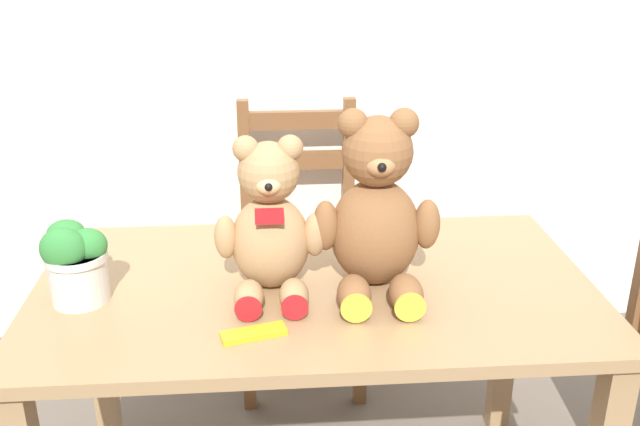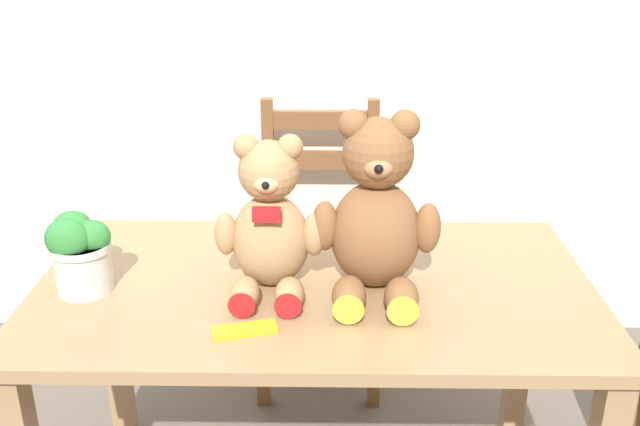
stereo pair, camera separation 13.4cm
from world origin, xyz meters
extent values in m
cube|color=#9E7A51|center=(0.00, 0.37, 0.69)|extent=(1.29, 0.73, 0.03)
cube|color=#9E7A51|center=(-0.60, 0.68, 0.34)|extent=(0.06, 0.06, 0.67)
cube|color=#9E7A51|center=(0.60, 0.68, 0.34)|extent=(0.06, 0.06, 0.67)
cube|color=brown|center=(0.00, 1.04, 0.44)|extent=(0.40, 0.45, 0.03)
cube|color=brown|center=(0.18, 0.84, 0.21)|extent=(0.04, 0.04, 0.42)
cube|color=brown|center=(-0.18, 0.84, 0.21)|extent=(0.04, 0.04, 0.42)
cube|color=brown|center=(0.18, 1.25, 0.47)|extent=(0.04, 0.04, 0.93)
cube|color=brown|center=(-0.18, 1.25, 0.47)|extent=(0.04, 0.04, 0.93)
cube|color=brown|center=(0.00, 1.25, 0.86)|extent=(0.32, 0.03, 0.06)
cube|color=brown|center=(0.00, 1.25, 0.71)|extent=(0.32, 0.03, 0.06)
cube|color=brown|center=(0.86, 0.46, 0.47)|extent=(0.04, 0.04, 0.95)
ellipsoid|color=tan|center=(-0.10, 0.36, 0.81)|extent=(0.18, 0.15, 0.22)
sphere|color=tan|center=(-0.10, 0.36, 0.98)|extent=(0.14, 0.14, 0.14)
sphere|color=tan|center=(-0.05, 0.36, 1.03)|extent=(0.06, 0.06, 0.06)
sphere|color=tan|center=(-0.15, 0.36, 1.03)|extent=(0.06, 0.06, 0.06)
ellipsoid|color=#E5B279|center=(-0.10, 0.31, 0.97)|extent=(0.06, 0.05, 0.04)
sphere|color=black|center=(-0.10, 0.28, 0.97)|extent=(0.02, 0.02, 0.02)
ellipsoid|color=tan|center=(0.00, 0.34, 0.83)|extent=(0.05, 0.05, 0.10)
ellipsoid|color=tan|center=(-0.20, 0.34, 0.83)|extent=(0.05, 0.05, 0.10)
ellipsoid|color=tan|center=(-0.05, 0.25, 0.73)|extent=(0.07, 0.11, 0.06)
cylinder|color=red|center=(-0.05, 0.19, 0.73)|extent=(0.06, 0.01, 0.06)
ellipsoid|color=tan|center=(-0.15, 0.25, 0.73)|extent=(0.07, 0.11, 0.06)
cylinder|color=red|center=(-0.15, 0.20, 0.73)|extent=(0.06, 0.01, 0.06)
cube|color=red|center=(-0.10, 0.29, 0.90)|extent=(0.06, 0.02, 0.03)
ellipsoid|color=brown|center=(0.14, 0.36, 0.83)|extent=(0.21, 0.18, 0.25)
sphere|color=brown|center=(0.14, 0.36, 1.02)|extent=(0.16, 0.16, 0.16)
sphere|color=brown|center=(0.19, 0.36, 1.08)|extent=(0.07, 0.07, 0.07)
sphere|color=brown|center=(0.08, 0.36, 1.08)|extent=(0.07, 0.07, 0.07)
ellipsoid|color=#B2794C|center=(0.14, 0.30, 1.01)|extent=(0.07, 0.06, 0.05)
sphere|color=black|center=(0.14, 0.27, 1.01)|extent=(0.02, 0.02, 0.02)
ellipsoid|color=brown|center=(0.25, 0.33, 0.85)|extent=(0.06, 0.06, 0.12)
ellipsoid|color=brown|center=(0.02, 0.34, 0.85)|extent=(0.06, 0.06, 0.12)
ellipsoid|color=brown|center=(0.19, 0.23, 0.74)|extent=(0.08, 0.13, 0.07)
cylinder|color=gold|center=(0.19, 0.17, 0.74)|extent=(0.07, 0.01, 0.07)
ellipsoid|color=brown|center=(0.08, 0.23, 0.74)|extent=(0.08, 0.13, 0.07)
cylinder|color=gold|center=(0.07, 0.17, 0.74)|extent=(0.07, 0.01, 0.07)
cylinder|color=beige|center=(-0.52, 0.32, 0.76)|extent=(0.13, 0.13, 0.12)
cylinder|color=beige|center=(-0.52, 0.32, 0.81)|extent=(0.14, 0.14, 0.02)
ellipsoid|color=#337F38|center=(-0.49, 0.32, 0.84)|extent=(0.09, 0.07, 0.08)
ellipsoid|color=#337F38|center=(-0.54, 0.34, 0.86)|extent=(0.08, 0.08, 0.05)
ellipsoid|color=#337F38|center=(-0.54, 0.29, 0.84)|extent=(0.10, 0.07, 0.09)
cube|color=gold|center=(-0.14, 0.14, 0.71)|extent=(0.14, 0.08, 0.01)
camera|label=1|loc=(-0.10, -1.11, 1.48)|focal=40.00mm
camera|label=2|loc=(0.04, -1.11, 1.48)|focal=40.00mm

